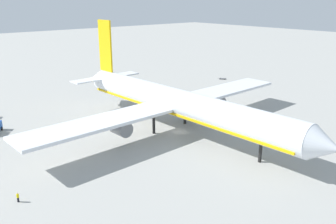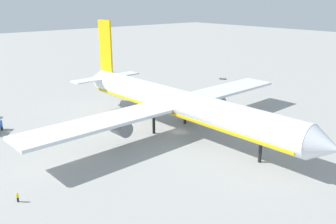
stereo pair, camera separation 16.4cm
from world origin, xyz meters
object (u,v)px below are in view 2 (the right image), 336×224
traffic_cone_1 (160,89)px  airliner (176,103)px  ground_worker_4 (18,197)px  baggage_cart_1 (223,79)px

traffic_cone_1 → airliner: bearing=-33.5°
airliner → ground_worker_4: 42.83m
airliner → ground_worker_4: size_ratio=47.45×
baggage_cart_1 → ground_worker_4: bearing=-67.2°
airliner → baggage_cart_1: 63.10m
airliner → baggage_cart_1: airliner is taller
airliner → traffic_cone_1: airliner is taller
baggage_cart_1 → traffic_cone_1: 31.23m
baggage_cart_1 → ground_worker_4: (40.19, -95.53, 0.58)m
airliner → baggage_cart_1: (-31.95, 53.97, -6.90)m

